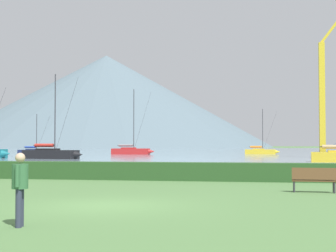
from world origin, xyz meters
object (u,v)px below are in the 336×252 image
(sailboat_slip_10, at_px, (51,153))
(person_standing_walker, at_px, (20,183))
(dock_crane, at_px, (324,103))
(sailboat_slip_1, at_px, (261,151))
(sailboat_slip_6, at_px, (35,152))
(sailboat_slip_5, at_px, (131,151))
(park_bench_near_path, at_px, (314,179))

(sailboat_slip_10, relative_size, person_standing_walker, 6.62)
(dock_crane, bearing_deg, sailboat_slip_1, 109.92)
(sailboat_slip_10, bearing_deg, sailboat_slip_1, 63.41)
(sailboat_slip_1, relative_size, sailboat_slip_6, 1.18)
(sailboat_slip_1, relative_size, sailboat_slip_5, 0.71)
(park_bench_near_path, distance_m, dock_crane, 54.84)
(sailboat_slip_5, bearing_deg, sailboat_slip_10, -96.55)
(sailboat_slip_1, xyz_separation_m, dock_crane, (8.80, -24.28, 7.18))
(sailboat_slip_1, xyz_separation_m, sailboat_slip_6, (-39.86, -13.35, -0.02))
(sailboat_slip_6, xyz_separation_m, park_bench_near_path, (41.74, -64.85, -0.00))
(sailboat_slip_1, height_order, sailboat_slip_5, sailboat_slip_5)
(sailboat_slip_5, height_order, sailboat_slip_10, sailboat_slip_5)
(person_standing_walker, bearing_deg, sailboat_slip_5, 91.22)
(sailboat_slip_10, bearing_deg, park_bench_near_path, -46.29)
(sailboat_slip_1, relative_size, park_bench_near_path, 5.20)
(sailboat_slip_1, bearing_deg, person_standing_walker, -92.56)
(dock_crane, bearing_deg, park_bench_near_path, -97.31)
(sailboat_slip_6, bearing_deg, sailboat_slip_5, 28.07)
(sailboat_slip_6, relative_size, person_standing_walker, 4.42)
(sailboat_slip_10, xyz_separation_m, dock_crane, (35.35, 12.54, 7.04))
(sailboat_slip_5, xyz_separation_m, park_bench_near_path, (25.58, -71.36, -0.15))
(sailboat_slip_5, relative_size, park_bench_near_path, 7.32)
(sailboat_slip_6, bearing_deg, dock_crane, -6.54)
(sailboat_slip_6, height_order, person_standing_walker, sailboat_slip_6)
(sailboat_slip_10, distance_m, person_standing_walker, 55.10)
(sailboat_slip_6, bearing_deg, sailboat_slip_1, 24.63)
(sailboat_slip_6, xyz_separation_m, dock_crane, (48.66, -10.93, 7.20))
(sailboat_slip_1, distance_m, sailboat_slip_5, 24.67)
(sailboat_slip_1, distance_m, park_bench_near_path, 78.22)
(sailboat_slip_5, relative_size, sailboat_slip_10, 1.11)
(sailboat_slip_5, distance_m, dock_crane, 37.55)
(person_standing_walker, height_order, dock_crane, dock_crane)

